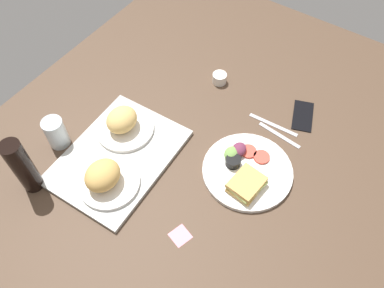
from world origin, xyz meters
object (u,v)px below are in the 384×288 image
plate_with_salad (246,170)px  serving_tray (118,156)px  drinking_glass (56,133)px  knife (273,125)px  bread_plate_near (105,178)px  bread_plate_far (123,123)px  espresso_cup (219,78)px  cell_phone (303,116)px  soda_bottle (23,167)px  sticky_note (180,236)px  fork (279,135)px

plate_with_salad → serving_tray: bearing=116.1°
drinking_glass → knife: size_ratio=0.61×
drinking_glass → bread_plate_near: bearing=-98.8°
bread_plate_far → espresso_cup: bread_plate_far is taller
bread_plate_near → bread_plate_far: 22.70cm
serving_tray → cell_phone: bearing=-40.4°
bread_plate_near → soda_bottle: 25.04cm
drinking_glass → sticky_note: bearing=-94.8°
serving_tray → cell_phone: 69.42cm
soda_bottle → espresso_cup: bearing=-19.2°
soda_bottle → sticky_note: size_ratio=4.02×
espresso_cup → knife: (-7.57, -28.03, -1.75)cm
knife → cell_phone: size_ratio=1.32×
bread_plate_near → fork: bread_plate_near is taller
knife → cell_phone: (9.96, -7.20, 0.15)cm
espresso_cup → sticky_note: (-61.71, -24.28, -1.94)cm
serving_tray → bread_plate_near: bread_plate_near is taller
bread_plate_far → knife: (32.95, -43.14, -4.89)cm
plate_with_salad → drinking_glass: 66.17cm
drinking_glass → fork: drinking_glass is taller
fork → knife: same height
bread_plate_far → drinking_glass: size_ratio=1.80×
serving_tray → soda_bottle: bearing=145.8°
fork → bread_plate_far: bearing=38.4°
serving_tray → drinking_glass: bearing=107.1°
bread_plate_near → plate_with_salad: bearing=-49.6°
espresso_cup → bread_plate_far: bearing=159.6°
plate_with_salad → cell_phone: bearing=-9.5°
serving_tray → espresso_cup: 51.42cm
bread_plate_near → sticky_note: size_ratio=3.57×
knife → soda_bottle: bearing=48.4°
soda_bottle → cell_phone: (76.59, -61.14, -10.87)cm
serving_tray → cell_phone: serving_tray is taller
fork → knife: 5.00cm
plate_with_salad → fork: bearing=-6.6°
knife → plate_with_salad: bearing=91.2°
serving_tray → soda_bottle: soda_bottle is taller
plate_with_salad → espresso_cup: (31.22, 29.63, 0.36)cm
plate_with_salad → espresso_cup: bearing=43.5°
fork → sticky_note: size_ratio=3.04×
bread_plate_near → plate_with_salad: size_ratio=0.66×
plate_with_salad → soda_bottle: 70.88cm
bread_plate_near → bread_plate_far: bread_plate_near is taller
bread_plate_near → soda_bottle: soda_bottle is taller
bread_plate_near → sticky_note: bread_plate_near is taller
cell_phone → sticky_note: size_ratio=2.57×
drinking_glass → soda_bottle: size_ratio=0.51×
knife → sticky_note: size_ratio=3.39×
bread_plate_near → sticky_note: 30.18cm
serving_tray → plate_with_salad: plate_with_salad is taller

